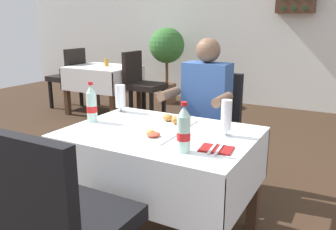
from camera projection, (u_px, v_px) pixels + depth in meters
The scene contains 17 objects.
back_wall at pixel (285, 12), 5.50m from camera, with size 11.00×0.12×3.04m, color white.
main_dining_table at pixel (160, 157), 2.19m from camera, with size 1.14×0.83×0.73m.
chair_far_diner_seat at pixel (210, 125), 2.87m from camera, with size 0.44×0.50×0.97m.
chair_near_camera_side at pixel (67, 219), 1.51m from camera, with size 0.44×0.50×0.97m.
seated_diner_far at pixel (204, 109), 2.75m from camera, with size 0.50×0.46×1.26m.
plate_near_camera at pixel (152, 136), 2.03m from camera, with size 0.23×0.23×0.05m.
plate_far_diner at pixel (172, 121), 2.30m from camera, with size 0.25×0.25×0.07m.
beer_glass_left at pixel (226, 118), 2.04m from camera, with size 0.07×0.07×0.22m.
beer_glass_middle at pixel (120, 98), 2.59m from camera, with size 0.07×0.07×0.20m.
cola_bottle_primary at pixel (184, 130), 1.78m from camera, with size 0.07×0.07×0.26m.
cola_bottle_secondary at pixel (92, 105), 2.32m from camera, with size 0.07×0.07×0.27m.
napkin_cutlery_set at pixel (216, 149), 1.84m from camera, with size 0.18×0.19×0.01m.
background_dining_table at pixel (103, 78), 5.32m from camera, with size 0.98×0.80×0.73m.
background_chair_left at pixel (69, 74), 5.65m from camera, with size 0.50×0.44×0.97m.
background_chair_right at pixel (142, 81), 4.99m from camera, with size 0.50×0.44×0.97m.
background_table_tumbler at pixel (106, 62), 5.29m from camera, with size 0.06×0.06×0.11m, color #C68928.
potted_plant_corner at pixel (167, 53), 5.97m from camera, with size 0.60×0.60×1.29m.
Camera 1 is at (1.16, -1.59, 1.38)m, focal length 37.50 mm.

